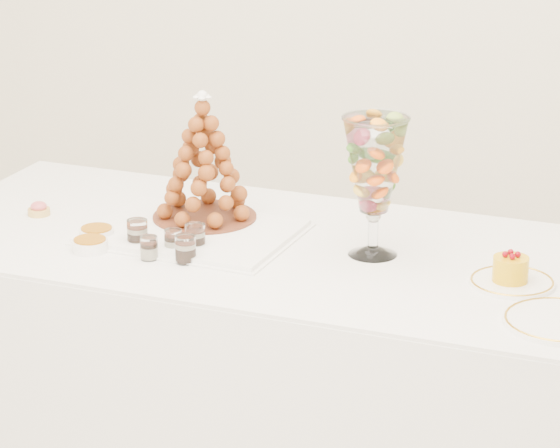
% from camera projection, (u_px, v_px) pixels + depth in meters
% --- Properties ---
extents(buffet_table, '(2.26, 1.00, 0.84)m').
position_uv_depth(buffet_table, '(313.00, 393.00, 3.63)').
color(buffet_table, white).
rests_on(buffet_table, ground).
extents(lace_tray, '(0.56, 0.44, 0.02)m').
position_uv_depth(lace_tray, '(193.00, 232.00, 3.59)').
color(lace_tray, white).
rests_on(lace_tray, buffet_table).
extents(macaron_vase, '(0.17, 0.17, 0.37)m').
position_uv_depth(macaron_vase, '(375.00, 167.00, 3.38)').
color(macaron_vase, white).
rests_on(macaron_vase, buffet_table).
extents(cake_plate, '(0.21, 0.21, 0.01)m').
position_uv_depth(cake_plate, '(512.00, 282.00, 3.26)').
color(cake_plate, white).
rests_on(cake_plate, buffet_table).
extents(pink_tart, '(0.06, 0.06, 0.04)m').
position_uv_depth(pink_tart, '(39.00, 209.00, 3.75)').
color(pink_tart, tan).
rests_on(pink_tart, buffet_table).
extents(verrine_a, '(0.06, 0.06, 0.07)m').
position_uv_depth(verrine_a, '(137.00, 233.00, 3.50)').
color(verrine_a, white).
rests_on(verrine_a, buffet_table).
extents(verrine_b, '(0.06, 0.06, 0.06)m').
position_uv_depth(verrine_b, '(173.00, 241.00, 3.46)').
color(verrine_b, white).
rests_on(verrine_b, buffet_table).
extents(verrine_c, '(0.06, 0.06, 0.07)m').
position_uv_depth(verrine_c, '(195.00, 237.00, 3.48)').
color(verrine_c, white).
rests_on(verrine_c, buffet_table).
extents(verrine_d, '(0.06, 0.06, 0.06)m').
position_uv_depth(verrine_d, '(149.00, 248.00, 3.42)').
color(verrine_d, white).
rests_on(verrine_d, buffet_table).
extents(verrine_e, '(0.06, 0.06, 0.07)m').
position_uv_depth(verrine_e, '(185.00, 249.00, 3.39)').
color(verrine_e, white).
rests_on(verrine_e, buffet_table).
extents(ramekin_back, '(0.09, 0.09, 0.03)m').
position_uv_depth(ramekin_back, '(97.00, 234.00, 3.56)').
color(ramekin_back, white).
rests_on(ramekin_back, buffet_table).
extents(ramekin_front, '(0.10, 0.10, 0.03)m').
position_uv_depth(ramekin_front, '(90.00, 245.00, 3.48)').
color(ramekin_front, white).
rests_on(ramekin_front, buffet_table).
extents(croquembouche, '(0.30, 0.30, 0.36)m').
position_uv_depth(croquembouche, '(203.00, 157.00, 3.62)').
color(croquembouche, brown).
rests_on(croquembouche, lace_tray).
extents(mousse_cake, '(0.09, 0.09, 0.08)m').
position_uv_depth(mousse_cake, '(511.00, 269.00, 3.25)').
color(mousse_cake, '#E1A60A').
rests_on(mousse_cake, cake_plate).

